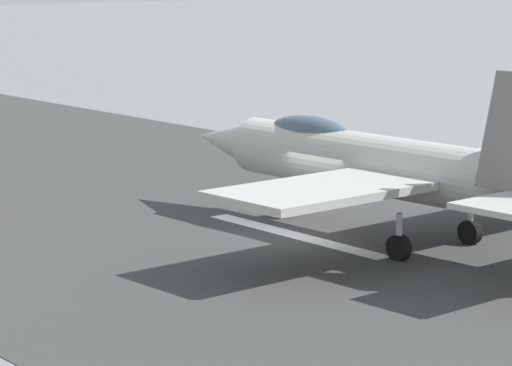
% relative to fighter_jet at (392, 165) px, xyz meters
% --- Properties ---
extents(ground_plane, '(400.00, 400.00, 0.00)m').
position_rel_fighter_jet_xyz_m(ground_plane, '(2.39, 1.70, -2.41)').
color(ground_plane, slate).
extents(runway_strip, '(240.00, 26.00, 0.02)m').
position_rel_fighter_jet_xyz_m(runway_strip, '(2.38, 1.70, -2.40)').
color(runway_strip, '#373837').
rests_on(runway_strip, ground).
extents(fighter_jet, '(17.32, 14.14, 5.60)m').
position_rel_fighter_jet_xyz_m(fighter_jet, '(0.00, 0.00, 0.00)').
color(fighter_jet, '#ABAFA8').
rests_on(fighter_jet, ground).
extents(marker_cone_mid, '(0.44, 0.44, 0.55)m').
position_rel_fighter_jet_xyz_m(marker_cone_mid, '(8.20, -10.50, -2.13)').
color(marker_cone_mid, orange).
rests_on(marker_cone_mid, ground).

